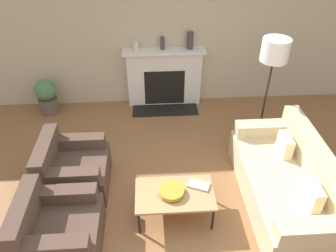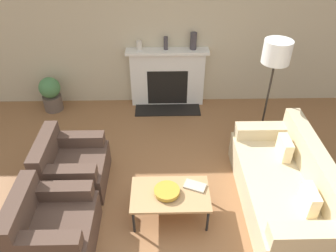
{
  "view_description": "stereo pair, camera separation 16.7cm",
  "coord_description": "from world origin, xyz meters",
  "px_view_note": "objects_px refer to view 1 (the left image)",
  "views": [
    {
      "loc": [
        -0.32,
        -2.47,
        3.38
      ],
      "look_at": [
        -0.07,
        1.53,
        0.45
      ],
      "focal_mm": 35.0,
      "sensor_mm": 36.0,
      "label": 1
    },
    {
      "loc": [
        -0.15,
        -2.48,
        3.38
      ],
      "look_at": [
        -0.07,
        1.53,
        0.45
      ],
      "focal_mm": 35.0,
      "sensor_mm": 36.0,
      "label": 2
    }
  ],
  "objects_px": {
    "mantel_vase_center_right": "(190,41)",
    "couch": "(287,182)",
    "coffee_table": "(175,195)",
    "potted_plant": "(47,96)",
    "floor_lamp": "(274,58)",
    "book": "(199,185)",
    "mantel_vase_center_left": "(162,43)",
    "fireplace": "(164,78)",
    "armchair_near": "(58,231)",
    "bowl": "(171,191)",
    "mantel_vase_left": "(136,46)",
    "armchair_far": "(73,170)"
  },
  "relations": [
    {
      "from": "floor_lamp",
      "to": "potted_plant",
      "type": "distance_m",
      "value": 3.92
    },
    {
      "from": "armchair_far",
      "to": "mantel_vase_center_left",
      "type": "height_order",
      "value": "mantel_vase_center_left"
    },
    {
      "from": "fireplace",
      "to": "bowl",
      "type": "bearing_deg",
      "value": -91.26
    },
    {
      "from": "couch",
      "to": "floor_lamp",
      "type": "bearing_deg",
      "value": 179.81
    },
    {
      "from": "coffee_table",
      "to": "floor_lamp",
      "type": "distance_m",
      "value": 2.31
    },
    {
      "from": "floor_lamp",
      "to": "book",
      "type": "bearing_deg",
      "value": -131.98
    },
    {
      "from": "floor_lamp",
      "to": "mantel_vase_center_left",
      "type": "bearing_deg",
      "value": 138.65
    },
    {
      "from": "coffee_table",
      "to": "floor_lamp",
      "type": "relative_size",
      "value": 0.55
    },
    {
      "from": "couch",
      "to": "potted_plant",
      "type": "bearing_deg",
      "value": -123.16
    },
    {
      "from": "armchair_near",
      "to": "potted_plant",
      "type": "relative_size",
      "value": 1.34
    },
    {
      "from": "coffee_table",
      "to": "mantel_vase_center_right",
      "type": "height_order",
      "value": "mantel_vase_center_right"
    },
    {
      "from": "coffee_table",
      "to": "bowl",
      "type": "distance_m",
      "value": 0.08
    },
    {
      "from": "bowl",
      "to": "book",
      "type": "height_order",
      "value": "bowl"
    },
    {
      "from": "book",
      "to": "mantel_vase_center_right",
      "type": "relative_size",
      "value": 1.02
    },
    {
      "from": "armchair_far",
      "to": "armchair_near",
      "type": "bearing_deg",
      "value": -180.0
    },
    {
      "from": "armchair_near",
      "to": "armchair_far",
      "type": "xyz_separation_m",
      "value": [
        0.0,
        0.98,
        0.0
      ]
    },
    {
      "from": "mantel_vase_center_right",
      "to": "couch",
      "type": "bearing_deg",
      "value": -68.52
    },
    {
      "from": "floor_lamp",
      "to": "mantel_vase_center_left",
      "type": "xyz_separation_m",
      "value": [
        -1.48,
        1.3,
        -0.27
      ]
    },
    {
      "from": "fireplace",
      "to": "couch",
      "type": "height_order",
      "value": "fireplace"
    },
    {
      "from": "floor_lamp",
      "to": "mantel_vase_center_right",
      "type": "bearing_deg",
      "value": 127.57
    },
    {
      "from": "fireplace",
      "to": "mantel_vase_left",
      "type": "bearing_deg",
      "value": 178.26
    },
    {
      "from": "fireplace",
      "to": "couch",
      "type": "relative_size",
      "value": 0.74
    },
    {
      "from": "armchair_near",
      "to": "book",
      "type": "xyz_separation_m",
      "value": [
        1.64,
        0.49,
        0.11
      ]
    },
    {
      "from": "mantel_vase_center_right",
      "to": "potted_plant",
      "type": "relative_size",
      "value": 0.46
    },
    {
      "from": "fireplace",
      "to": "mantel_vase_center_left",
      "type": "xyz_separation_m",
      "value": [
        -0.03,
        0.01,
        0.67
      ]
    },
    {
      "from": "bowl",
      "to": "mantel_vase_center_left",
      "type": "xyz_separation_m",
      "value": [
        0.03,
        2.7,
        0.77
      ]
    },
    {
      "from": "mantel_vase_center_left",
      "to": "potted_plant",
      "type": "xyz_separation_m",
      "value": [
        -2.11,
        -0.19,
        -0.86
      ]
    },
    {
      "from": "mantel_vase_left",
      "to": "fireplace",
      "type": "bearing_deg",
      "value": -1.74
    },
    {
      "from": "floor_lamp",
      "to": "potted_plant",
      "type": "bearing_deg",
      "value": 162.83
    },
    {
      "from": "book",
      "to": "mantel_vase_center_right",
      "type": "distance_m",
      "value": 2.73
    },
    {
      "from": "armchair_far",
      "to": "mantel_vase_center_right",
      "type": "distance_m",
      "value": 2.93
    },
    {
      "from": "bowl",
      "to": "potted_plant",
      "type": "distance_m",
      "value": 3.26
    },
    {
      "from": "couch",
      "to": "mantel_vase_left",
      "type": "xyz_separation_m",
      "value": [
        -1.94,
        2.53,
        0.86
      ]
    },
    {
      "from": "fireplace",
      "to": "armchair_near",
      "type": "height_order",
      "value": "fireplace"
    },
    {
      "from": "fireplace",
      "to": "book",
      "type": "bearing_deg",
      "value": -83.62
    },
    {
      "from": "coffee_table",
      "to": "potted_plant",
      "type": "xyz_separation_m",
      "value": [
        -2.11,
        2.5,
        -0.02
      ]
    },
    {
      "from": "bowl",
      "to": "mantel_vase_center_right",
      "type": "xyz_separation_m",
      "value": [
        0.51,
        2.7,
        0.81
      ]
    },
    {
      "from": "armchair_near",
      "to": "bowl",
      "type": "distance_m",
      "value": 1.36
    },
    {
      "from": "coffee_table",
      "to": "mantel_vase_left",
      "type": "relative_size",
      "value": 5.93
    },
    {
      "from": "coffee_table",
      "to": "couch",
      "type": "bearing_deg",
      "value": 6.39
    },
    {
      "from": "mantel_vase_left",
      "to": "potted_plant",
      "type": "relative_size",
      "value": 0.25
    },
    {
      "from": "book",
      "to": "mantel_vase_left",
      "type": "bearing_deg",
      "value": 129.66
    },
    {
      "from": "couch",
      "to": "mantel_vase_center_right",
      "type": "xyz_separation_m",
      "value": [
        -1.0,
        2.53,
        0.93
      ]
    },
    {
      "from": "floor_lamp",
      "to": "potted_plant",
      "type": "height_order",
      "value": "floor_lamp"
    },
    {
      "from": "armchair_near",
      "to": "armchair_far",
      "type": "distance_m",
      "value": 0.98
    },
    {
      "from": "fireplace",
      "to": "bowl",
      "type": "height_order",
      "value": "fireplace"
    },
    {
      "from": "bowl",
      "to": "mantel_vase_center_left",
      "type": "bearing_deg",
      "value": 89.32
    },
    {
      "from": "bowl",
      "to": "mantel_vase_left",
      "type": "height_order",
      "value": "mantel_vase_left"
    },
    {
      "from": "armchair_near",
      "to": "book",
      "type": "height_order",
      "value": "armchair_near"
    },
    {
      "from": "mantel_vase_center_left",
      "to": "couch",
      "type": "bearing_deg",
      "value": -59.79
    }
  ]
}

